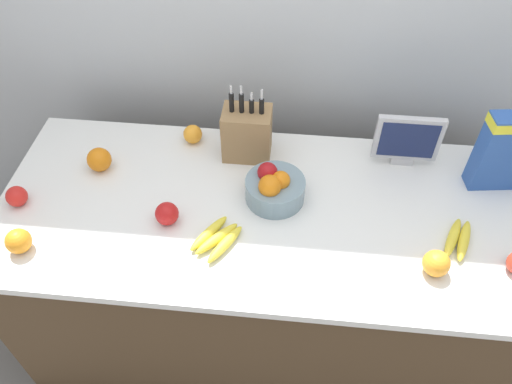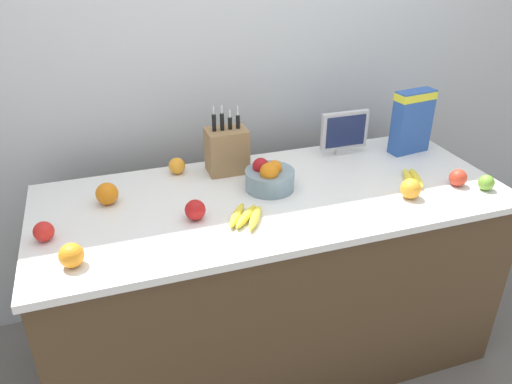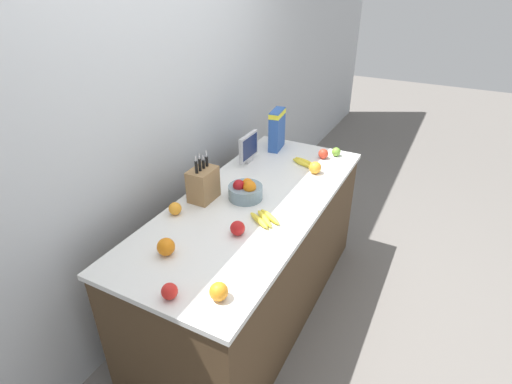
{
  "view_description": "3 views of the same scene",
  "coord_description": "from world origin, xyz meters",
  "px_view_note": "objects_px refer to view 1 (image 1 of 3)",
  "views": [
    {
      "loc": [
        0.06,
        -1.13,
        2.16
      ],
      "look_at": [
        -0.06,
        0.01,
        0.93
      ],
      "focal_mm": 35.0,
      "sensor_mm": 36.0,
      "label": 1
    },
    {
      "loc": [
        -0.65,
        -1.69,
        1.84
      ],
      "look_at": [
        -0.1,
        -0.06,
        0.92
      ],
      "focal_mm": 35.0,
      "sensor_mm": 36.0,
      "label": 2
    },
    {
      "loc": [
        -1.83,
        -0.97,
        2.1
      ],
      "look_at": [
        -0.0,
        -0.02,
        0.93
      ],
      "focal_mm": 28.0,
      "sensor_mm": 36.0,
      "label": 3
    }
  ],
  "objects_px": {
    "small_monitor": "(407,140)",
    "fruit_bowl": "(274,187)",
    "apple_rear": "(167,214)",
    "orange_by_cereal": "(18,241)",
    "orange_mid_left": "(193,134)",
    "banana_bunch_left": "(217,239)",
    "apple_rightmost": "(17,196)",
    "knife_block": "(247,133)",
    "cereal_box": "(508,149)",
    "orange_near_bowl": "(436,263)",
    "banana_bunch_right": "(458,239)",
    "orange_front_center": "(99,160)"
  },
  "relations": [
    {
      "from": "fruit_bowl",
      "to": "apple_rear",
      "type": "xyz_separation_m",
      "value": [
        -0.35,
        -0.14,
        -0.01
      ]
    },
    {
      "from": "orange_by_cereal",
      "to": "cereal_box",
      "type": "bearing_deg",
      "value": 16.32
    },
    {
      "from": "banana_bunch_left",
      "to": "cereal_box",
      "type": "bearing_deg",
      "value": 21.16
    },
    {
      "from": "orange_near_bowl",
      "to": "orange_mid_left",
      "type": "distance_m",
      "value": 1.0
    },
    {
      "from": "cereal_box",
      "to": "orange_near_bowl",
      "type": "xyz_separation_m",
      "value": [
        -0.26,
        -0.41,
        -0.12
      ]
    },
    {
      "from": "banana_bunch_right",
      "to": "apple_rightmost",
      "type": "distance_m",
      "value": 1.49
    },
    {
      "from": "apple_rightmost",
      "to": "orange_front_center",
      "type": "height_order",
      "value": "orange_front_center"
    },
    {
      "from": "knife_block",
      "to": "apple_rear",
      "type": "bearing_deg",
      "value": -121.91
    },
    {
      "from": "small_monitor",
      "to": "banana_bunch_right",
      "type": "relative_size",
      "value": 1.26
    },
    {
      "from": "banana_bunch_left",
      "to": "apple_rightmost",
      "type": "bearing_deg",
      "value": 172.26
    },
    {
      "from": "orange_near_bowl",
      "to": "orange_mid_left",
      "type": "height_order",
      "value": "orange_near_bowl"
    },
    {
      "from": "banana_bunch_right",
      "to": "orange_by_cereal",
      "type": "height_order",
      "value": "orange_by_cereal"
    },
    {
      "from": "apple_rear",
      "to": "orange_mid_left",
      "type": "relative_size",
      "value": 1.07
    },
    {
      "from": "orange_by_cereal",
      "to": "apple_rear",
      "type": "bearing_deg",
      "value": 20.04
    },
    {
      "from": "banana_bunch_right",
      "to": "orange_near_bowl",
      "type": "distance_m",
      "value": 0.16
    },
    {
      "from": "cereal_box",
      "to": "orange_by_cereal",
      "type": "distance_m",
      "value": 1.64
    },
    {
      "from": "banana_bunch_left",
      "to": "apple_rightmost",
      "type": "xyz_separation_m",
      "value": [
        -0.71,
        0.1,
        0.02
      ]
    },
    {
      "from": "knife_block",
      "to": "fruit_bowl",
      "type": "bearing_deg",
      "value": -61.82
    },
    {
      "from": "small_monitor",
      "to": "banana_bunch_right",
      "type": "xyz_separation_m",
      "value": [
        0.15,
        -0.36,
        -0.1
      ]
    },
    {
      "from": "knife_block",
      "to": "orange_by_cereal",
      "type": "height_order",
      "value": "knife_block"
    },
    {
      "from": "orange_near_bowl",
      "to": "orange_front_center",
      "type": "distance_m",
      "value": 1.21
    },
    {
      "from": "banana_bunch_right",
      "to": "orange_mid_left",
      "type": "bearing_deg",
      "value": 156.92
    },
    {
      "from": "orange_front_center",
      "to": "apple_rightmost",
      "type": "bearing_deg",
      "value": -138.88
    },
    {
      "from": "cereal_box",
      "to": "orange_mid_left",
      "type": "relative_size",
      "value": 4.14
    },
    {
      "from": "small_monitor",
      "to": "banana_bunch_right",
      "type": "bearing_deg",
      "value": -67.92
    },
    {
      "from": "banana_bunch_left",
      "to": "banana_bunch_right",
      "type": "xyz_separation_m",
      "value": [
        0.78,
        0.08,
        -0.0
      ]
    },
    {
      "from": "knife_block",
      "to": "orange_by_cereal",
      "type": "relative_size",
      "value": 3.76
    },
    {
      "from": "small_monitor",
      "to": "orange_by_cereal",
      "type": "xyz_separation_m",
      "value": [
        -1.25,
        -0.53,
        -0.07
      ]
    },
    {
      "from": "orange_by_cereal",
      "to": "orange_near_bowl",
      "type": "xyz_separation_m",
      "value": [
        1.3,
        0.05,
        0.0
      ]
    },
    {
      "from": "cereal_box",
      "to": "apple_rear",
      "type": "xyz_separation_m",
      "value": [
        -1.13,
        -0.3,
        -0.13
      ]
    },
    {
      "from": "knife_block",
      "to": "small_monitor",
      "type": "height_order",
      "value": "knife_block"
    },
    {
      "from": "small_monitor",
      "to": "orange_near_bowl",
      "type": "relative_size",
      "value": 2.82
    },
    {
      "from": "apple_rear",
      "to": "orange_mid_left",
      "type": "height_order",
      "value": "apple_rear"
    },
    {
      "from": "knife_block",
      "to": "small_monitor",
      "type": "relative_size",
      "value": 1.3
    },
    {
      "from": "orange_near_bowl",
      "to": "apple_rear",
      "type": "bearing_deg",
      "value": 172.46
    },
    {
      "from": "banana_bunch_right",
      "to": "orange_mid_left",
      "type": "distance_m",
      "value": 1.03
    },
    {
      "from": "orange_mid_left",
      "to": "knife_block",
      "type": "bearing_deg",
      "value": -12.38
    },
    {
      "from": "apple_rear",
      "to": "cereal_box",
      "type": "bearing_deg",
      "value": 14.81
    },
    {
      "from": "apple_rightmost",
      "to": "knife_block",
      "type": "bearing_deg",
      "value": 23.93
    },
    {
      "from": "orange_mid_left",
      "to": "orange_front_center",
      "type": "relative_size",
      "value": 0.83
    },
    {
      "from": "apple_rear",
      "to": "orange_near_bowl",
      "type": "relative_size",
      "value": 0.94
    },
    {
      "from": "orange_mid_left",
      "to": "orange_near_bowl",
      "type": "bearing_deg",
      "value": -31.68
    },
    {
      "from": "fruit_bowl",
      "to": "knife_block",
      "type": "bearing_deg",
      "value": 118.18
    },
    {
      "from": "banana_bunch_left",
      "to": "apple_rear",
      "type": "distance_m",
      "value": 0.19
    },
    {
      "from": "banana_bunch_left",
      "to": "banana_bunch_right",
      "type": "relative_size",
      "value": 1.12
    },
    {
      "from": "knife_block",
      "to": "banana_bunch_left",
      "type": "distance_m",
      "value": 0.44
    },
    {
      "from": "orange_front_center",
      "to": "banana_bunch_right",
      "type": "bearing_deg",
      "value": -9.83
    },
    {
      "from": "small_monitor",
      "to": "fruit_bowl",
      "type": "distance_m",
      "value": 0.52
    },
    {
      "from": "orange_front_center",
      "to": "cereal_box",
      "type": "bearing_deg",
      "value": 2.82
    },
    {
      "from": "apple_rear",
      "to": "orange_front_center",
      "type": "xyz_separation_m",
      "value": [
        -0.3,
        0.23,
        0.0
      ]
    }
  ]
}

